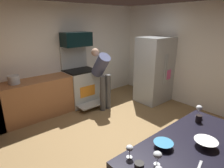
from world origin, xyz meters
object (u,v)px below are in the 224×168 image
(person_cook, at_px, (102,74))
(wine_glass_far, at_px, (199,108))
(mixing_bowl_small, at_px, (205,143))
(refrigerator, at_px, (154,70))
(stock_pot, at_px, (14,80))
(oven_range, at_px, (81,86))
(microwave, at_px, (76,39))
(mug_tea, at_px, (139,168))
(mixing_bowl_large, at_px, (163,145))
(wine_glass_near, at_px, (130,149))
(wine_glass_extra, at_px, (158,155))
(mug_coffee, at_px, (199,119))

(person_cook, bearing_deg, wine_glass_far, -97.02)
(mixing_bowl_small, distance_m, wine_glass_far, 0.69)
(refrigerator, bearing_deg, stock_pot, 161.20)
(oven_range, bearing_deg, person_cook, -64.48)
(oven_range, xyz_separation_m, refrigerator, (1.69, -1.10, 0.37))
(microwave, height_order, wine_glass_far, microwave)
(mug_tea, bearing_deg, person_cook, 58.26)
(mixing_bowl_large, height_order, mug_tea, mug_tea)
(microwave, xyz_separation_m, stock_pot, (-1.59, -0.08, -0.73))
(oven_range, xyz_separation_m, stock_pot, (-1.59, 0.01, 0.48))
(refrigerator, xyz_separation_m, person_cook, (-1.41, 0.52, 0.02))
(wine_glass_near, bearing_deg, microwave, 67.37)
(mixing_bowl_large, bearing_deg, wine_glass_extra, -156.06)
(wine_glass_extra, bearing_deg, wine_glass_near, 118.32)
(person_cook, height_order, mug_coffee, person_cook)
(microwave, xyz_separation_m, wine_glass_extra, (-1.23, -3.49, -0.72))
(microwave, height_order, refrigerator, microwave)
(mixing_bowl_small, bearing_deg, microwave, 80.35)
(mixing_bowl_large, relative_size, stock_pot, 0.89)
(wine_glass_far, bearing_deg, mixing_bowl_small, -147.72)
(person_cook, xyz_separation_m, mug_tea, (-1.71, -2.77, 0.05))
(wine_glass_near, distance_m, wine_glass_far, 1.31)
(refrigerator, relative_size, mug_tea, 16.38)
(mixing_bowl_small, distance_m, mug_tea, 0.84)
(refrigerator, height_order, mug_tea, refrigerator)
(mug_coffee, distance_m, stock_pot, 3.57)
(refrigerator, distance_m, wine_glass_extra, 3.71)
(mixing_bowl_small, distance_m, mug_coffee, 0.53)
(wine_glass_near, height_order, stock_pot, stock_pot)
(microwave, xyz_separation_m, refrigerator, (1.69, -1.20, -0.84))
(refrigerator, height_order, wine_glass_extra, refrigerator)
(oven_range, bearing_deg, wine_glass_near, -113.22)
(mixing_bowl_small, height_order, mug_tea, mug_tea)
(person_cook, height_order, wine_glass_far, person_cook)
(refrigerator, xyz_separation_m, mug_tea, (-3.12, -2.25, 0.07))
(microwave, xyz_separation_m, person_cook, (0.28, -0.68, -0.82))
(wine_glass_near, distance_m, mug_coffee, 1.18)
(mixing_bowl_small, bearing_deg, mug_tea, 166.02)
(mug_coffee, height_order, mug_tea, mug_tea)
(microwave, xyz_separation_m, wine_glass_far, (-0.04, -3.29, -0.69))
(oven_range, height_order, microwave, microwave)
(wine_glass_far, height_order, mug_tea, wine_glass_far)
(stock_pot, bearing_deg, wine_glass_near, -85.74)
(mug_tea, bearing_deg, stock_pot, 92.67)
(microwave, bearing_deg, refrigerator, -35.33)
(wine_glass_near, xyz_separation_m, mug_coffee, (1.17, -0.11, -0.05))
(person_cook, xyz_separation_m, mug_coffee, (-0.46, -2.68, 0.05))
(mug_coffee, xyz_separation_m, stock_pot, (-1.41, 3.28, 0.04))
(microwave, bearing_deg, mug_coffee, -93.11)
(refrigerator, distance_m, stock_pot, 3.47)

